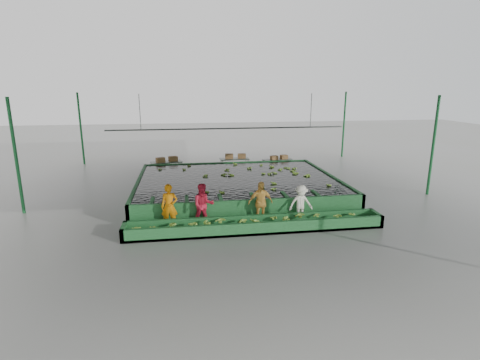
{
  "coord_description": "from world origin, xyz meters",
  "views": [
    {
      "loc": [
        -2.65,
        -16.86,
        5.44
      ],
      "look_at": [
        0.0,
        0.5,
        1.0
      ],
      "focal_mm": 28.0,
      "sensor_mm": 36.0,
      "label": 1
    }
  ],
  "objects": [
    {
      "name": "box_stack_mid",
      "position": [
        0.68,
        6.93,
        0.84
      ],
      "size": [
        1.36,
        0.49,
        0.29
      ],
      "primitive_type": null,
      "rotation": [
        0.0,
        0.0,
        -0.09
      ],
      "color": "brown",
      "rests_on": "packing_table_mid"
    },
    {
      "name": "worker_d",
      "position": [
        2.02,
        -2.8,
        0.76
      ],
      "size": [
        0.99,
        0.57,
        1.53
      ],
      "primitive_type": "imported",
      "rotation": [
        0.0,
        0.0,
        0.0
      ],
      "color": "white",
      "rests_on": "ground"
    },
    {
      "name": "box_stack_right",
      "position": [
        3.39,
        6.08,
        0.86
      ],
      "size": [
        1.21,
        0.59,
        0.25
      ],
      "primitive_type": null,
      "rotation": [
        0.0,
        0.0,
        0.24
      ],
      "color": "brown",
      "rests_on": "packing_table_right"
    },
    {
      "name": "flotation_tank",
      "position": [
        0.0,
        1.5,
        0.45
      ],
      "size": [
        10.0,
        8.0,
        0.9
      ],
      "primitive_type": null,
      "color": "#20612C",
      "rests_on": "ground"
    },
    {
      "name": "shed_roof",
      "position": [
        0.0,
        0.0,
        5.0
      ],
      "size": [
        20.0,
        22.0,
        0.04
      ],
      "primitive_type": "cube",
      "color": "gray",
      "rests_on": "shed_posts"
    },
    {
      "name": "rail_hanger_left",
      "position": [
        -5.0,
        5.0,
        4.0
      ],
      "size": [
        0.04,
        0.04,
        2.0
      ],
      "primitive_type": "cylinder",
      "color": "#59605B",
      "rests_on": "shed_roof"
    },
    {
      "name": "packing_table_right",
      "position": [
        3.3,
        6.12,
        0.43
      ],
      "size": [
        2.02,
        1.33,
        0.86
      ],
      "primitive_type": null,
      "rotation": [
        0.0,
        0.0,
        0.34
      ],
      "color": "#59605B",
      "rests_on": "ground"
    },
    {
      "name": "cableway_rail",
      "position": [
        0.0,
        5.0,
        3.0
      ],
      "size": [
        0.08,
        0.08,
        14.0
      ],
      "primitive_type": "cylinder",
      "color": "#59605B",
      "rests_on": "shed_roof"
    },
    {
      "name": "packing_table_left",
      "position": [
        -3.73,
        6.38,
        0.43
      ],
      "size": [
        2.0,
        1.14,
        0.86
      ],
      "primitive_type": null,
      "rotation": [
        0.0,
        0.0,
        0.22
      ],
      "color": "#59605B",
      "rests_on": "ground"
    },
    {
      "name": "trough_bananas",
      "position": [
        0.0,
        -3.6,
        0.4
      ],
      "size": [
        9.07,
        0.6,
        0.12
      ],
      "primitive_type": null,
      "color": "#79AA35",
      "rests_on": "sorting_trough"
    },
    {
      "name": "ground",
      "position": [
        0.0,
        0.0,
        0.0
      ],
      "size": [
        80.0,
        80.0,
        0.0
      ],
      "primitive_type": "plane",
      "color": "gray",
      "rests_on": "ground"
    },
    {
      "name": "worker_c",
      "position": [
        0.33,
        -2.8,
        0.87
      ],
      "size": [
        1.06,
        0.54,
        1.74
      ],
      "primitive_type": "imported",
      "rotation": [
        0.0,
        0.0,
        0.11
      ],
      "color": "#EAB349",
      "rests_on": "ground"
    },
    {
      "name": "shed_posts",
      "position": [
        0.0,
        0.0,
        2.5
      ],
      "size": [
        20.0,
        22.0,
        5.0
      ],
      "primitive_type": null,
      "color": "#185D2C",
      "rests_on": "ground"
    },
    {
      "name": "packing_table_mid",
      "position": [
        0.6,
        6.84,
        0.42
      ],
      "size": [
        1.89,
        0.83,
        0.84
      ],
      "primitive_type": null,
      "rotation": [
        0.0,
        0.0,
        0.05
      ],
      "color": "#59605B",
      "rests_on": "ground"
    },
    {
      "name": "tank_water",
      "position": [
        0.0,
        1.5,
        0.85
      ],
      "size": [
        9.7,
        7.7,
        0.0
      ],
      "primitive_type": "cube",
      "color": "black",
      "rests_on": "flotation_tank"
    },
    {
      "name": "worker_b",
      "position": [
        -1.96,
        -2.8,
        0.87
      ],
      "size": [
        0.92,
        0.76,
        1.75
      ],
      "primitive_type": "imported",
      "rotation": [
        0.0,
        0.0,
        0.11
      ],
      "color": "red",
      "rests_on": "ground"
    },
    {
      "name": "sorting_trough",
      "position": [
        0.0,
        -3.6,
        0.25
      ],
      "size": [
        10.0,
        1.0,
        0.5
      ],
      "primitive_type": null,
      "color": "#20612C",
      "rests_on": "ground"
    },
    {
      "name": "box_stack_left",
      "position": [
        -3.7,
        6.35,
        0.86
      ],
      "size": [
        1.37,
        0.83,
        0.29
      ],
      "primitive_type": null,
      "rotation": [
        0.0,
        0.0,
        0.38
      ],
      "color": "brown",
      "rests_on": "packing_table_left"
    },
    {
      "name": "rail_hanger_right",
      "position": [
        5.0,
        5.0,
        4.0
      ],
      "size": [
        0.04,
        0.04,
        2.0
      ],
      "primitive_type": "cylinder",
      "color": "#59605B",
      "rests_on": "shed_roof"
    },
    {
      "name": "worker_a",
      "position": [
        -3.28,
        -2.8,
        0.88
      ],
      "size": [
        0.66,
        0.45,
        1.77
      ],
      "primitive_type": "imported",
      "rotation": [
        0.0,
        0.0,
        -0.04
      ],
      "color": "#CD7209",
      "rests_on": "ground"
    },
    {
      "name": "floating_bananas",
      "position": [
        0.0,
        2.3,
        0.85
      ],
      "size": [
        8.25,
        5.62,
        0.11
      ],
      "primitive_type": null,
      "color": "#79AA35",
      "rests_on": "tank_water"
    }
  ]
}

